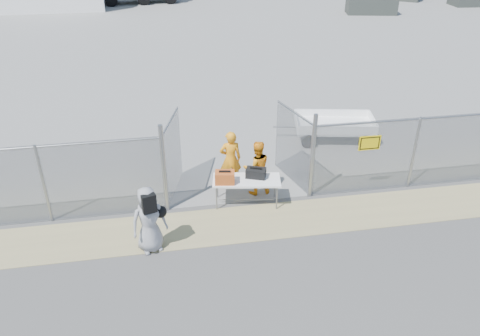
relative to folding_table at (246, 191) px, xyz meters
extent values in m
plane|color=#424242|center=(-0.17, -1.93, -0.39)|extent=(160.00, 160.00, 0.00)
cube|color=tan|center=(-0.17, -0.93, -0.38)|extent=(44.00, 1.60, 0.01)
cube|color=#C55520|center=(-0.60, -0.07, 0.55)|extent=(0.57, 0.43, 0.32)
cube|color=black|center=(0.27, 0.08, 0.51)|extent=(0.60, 0.48, 0.25)
imported|color=orange|center=(-0.27, 1.06, 0.48)|extent=(0.63, 0.42, 1.72)
imported|color=orange|center=(0.39, 0.52, 0.42)|extent=(0.83, 0.66, 1.61)
imported|color=gray|center=(-2.60, -1.56, 0.46)|extent=(0.95, 0.75, 1.69)
camera|label=1|loc=(-2.05, -10.68, 6.75)|focal=35.00mm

